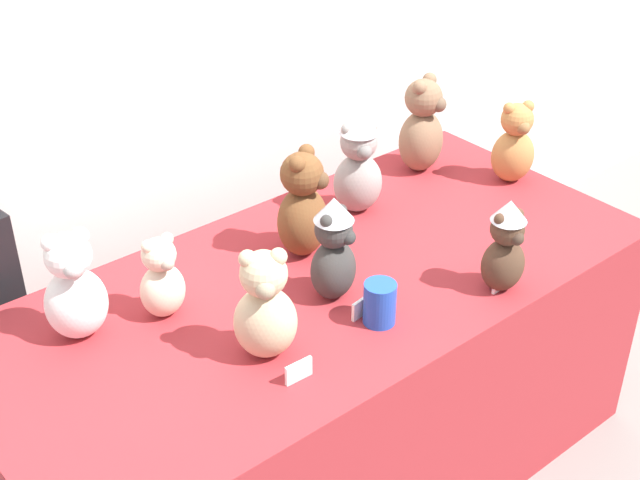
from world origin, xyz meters
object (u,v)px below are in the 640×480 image
at_px(teddy_bear_sand, 265,307).
at_px(party_cup_blue, 380,303).
at_px(display_table, 320,383).
at_px(teddy_bear_cream, 162,279).
at_px(teddy_bear_ash, 358,163).
at_px(teddy_bear_snow, 74,289).
at_px(teddy_bear_mocha, 422,127).
at_px(teddy_bear_charcoal, 334,250).
at_px(teddy_bear_caramel, 514,145).
at_px(teddy_bear_chestnut, 303,206).
at_px(teddy_bear_cocoa, 505,247).

distance_m(teddy_bear_sand, party_cup_blue, 0.30).
bearing_deg(display_table, teddy_bear_sand, -151.82).
xyz_separation_m(teddy_bear_cream, teddy_bear_ash, (0.70, 0.08, 0.05)).
bearing_deg(teddy_bear_sand, teddy_bear_snow, 163.91).
bearing_deg(teddy_bear_sand, teddy_bear_mocha, 57.58).
bearing_deg(teddy_bear_ash, teddy_bear_charcoal, -117.74).
height_order(display_table, teddy_bear_cream, teddy_bear_cream).
relative_size(teddy_bear_caramel, teddy_bear_snow, 0.92).
height_order(display_table, teddy_bear_caramel, teddy_bear_caramel).
bearing_deg(teddy_bear_chestnut, teddy_bear_snow, 143.45).
height_order(teddy_bear_charcoal, teddy_bear_cream, teddy_bear_charcoal).
bearing_deg(teddy_bear_cocoa, party_cup_blue, 173.98).
bearing_deg(teddy_bear_charcoal, teddy_bear_snow, 137.27).
bearing_deg(teddy_bear_ash, teddy_bear_sand, -127.14).
bearing_deg(party_cup_blue, teddy_bear_cocoa, -16.00).
xyz_separation_m(teddy_bear_caramel, teddy_bear_chestnut, (-0.76, 0.09, 0.02)).
distance_m(display_table, teddy_bear_caramel, 0.94).
bearing_deg(teddy_bear_chestnut, teddy_bear_cocoa, -90.13).
relative_size(teddy_bear_cocoa, teddy_bear_mocha, 0.83).
xyz_separation_m(teddy_bear_cocoa, teddy_bear_sand, (-0.62, 0.17, 0.01)).
xyz_separation_m(teddy_bear_cocoa, teddy_bear_caramel, (0.48, 0.37, -0.00)).
xyz_separation_m(teddy_bear_mocha, teddy_bear_cream, (-1.03, -0.15, -0.04)).
bearing_deg(teddy_bear_chestnut, party_cup_blue, -130.16).
height_order(display_table, teddy_bear_sand, teddy_bear_sand).
distance_m(teddy_bear_cocoa, teddy_bear_ash, 0.54).
bearing_deg(teddy_bear_snow, teddy_bear_sand, -35.08).
xyz_separation_m(display_table, party_cup_blue, (-0.01, -0.23, 0.41)).
relative_size(teddy_bear_mocha, teddy_bear_chestnut, 1.01).
bearing_deg(teddy_bear_cocoa, teddy_bear_snow, 160.73).
relative_size(teddy_bear_cocoa, teddy_bear_sand, 0.91).
bearing_deg(teddy_bear_cocoa, teddy_bear_mocha, 72.51).
xyz_separation_m(teddy_bear_caramel, teddy_bear_snow, (-1.39, 0.14, 0.01)).
distance_m(teddy_bear_snow, party_cup_blue, 0.72).
distance_m(teddy_bear_charcoal, teddy_bear_cream, 0.42).
height_order(display_table, teddy_bear_chestnut, teddy_bear_chestnut).
bearing_deg(teddy_bear_cream, teddy_bear_sand, -70.95).
bearing_deg(teddy_bear_snow, teddy_bear_ash, 15.25).
bearing_deg(display_table, teddy_bear_caramel, 2.84).
distance_m(teddy_bear_cream, teddy_bear_ash, 0.71).
bearing_deg(teddy_bear_charcoal, teddy_bear_ash, 22.56).
height_order(teddy_bear_charcoal, teddy_bear_snow, teddy_bear_snow).
bearing_deg(teddy_bear_caramel, teddy_bear_mocha, 148.56).
distance_m(teddy_bear_mocha, teddy_bear_sand, 1.03).
relative_size(teddy_bear_snow, teddy_bear_chestnut, 0.94).
xyz_separation_m(teddy_bear_cocoa, teddy_bear_snow, (-0.91, 0.51, 0.01)).
bearing_deg(teddy_bear_sand, teddy_bear_charcoal, 48.80).
relative_size(teddy_bear_cream, party_cup_blue, 2.02).
xyz_separation_m(display_table, teddy_bear_snow, (-0.59, 0.18, 0.49)).
relative_size(teddy_bear_sand, teddy_bear_caramel, 1.08).
xyz_separation_m(teddy_bear_caramel, teddy_bear_cream, (-1.19, 0.09, -0.02)).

